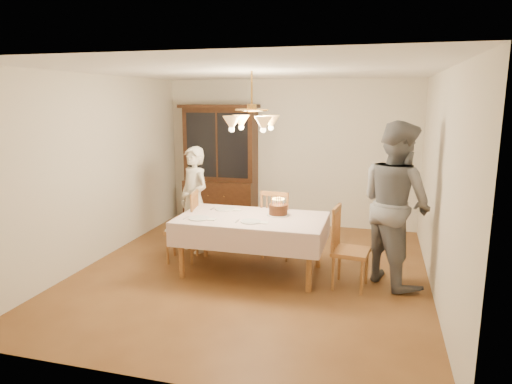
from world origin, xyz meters
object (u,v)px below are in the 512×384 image
(chair_far_side, at_px, (278,227))
(birthday_cake, at_px, (278,210))
(dining_table, at_px, (252,223))
(elderly_woman, at_px, (194,200))
(china_hutch, at_px, (221,167))

(chair_far_side, relative_size, birthday_cake, 3.33)
(dining_table, distance_m, birthday_cake, 0.39)
(dining_table, height_order, elderly_woman, elderly_woman)
(dining_table, bearing_deg, chair_far_side, 74.02)
(birthday_cake, bearing_deg, chair_far_side, 102.33)
(dining_table, bearing_deg, china_hutch, 118.63)
(china_hutch, height_order, elderly_woman, china_hutch)
(elderly_woman, bearing_deg, china_hutch, 129.48)
(china_hutch, xyz_separation_m, chair_far_side, (1.43, -1.56, -0.60))
(dining_table, xyz_separation_m, elderly_woman, (-1.07, 0.62, 0.11))
(chair_far_side, xyz_separation_m, birthday_cake, (0.11, -0.52, 0.39))
(dining_table, relative_size, china_hutch, 0.88)
(dining_table, height_order, china_hutch, china_hutch)
(china_hutch, height_order, chair_far_side, china_hutch)
(dining_table, xyz_separation_m, birthday_cake, (0.31, 0.18, 0.15))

